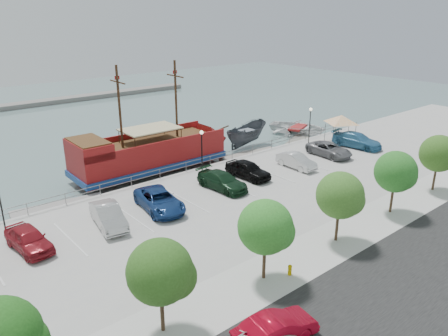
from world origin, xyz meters
TOP-DOWN VIEW (x-y plane):
  - ground at (0.00, 0.00)m, footprint 160.00×160.00m
  - street at (0.00, -16.00)m, footprint 100.00×8.00m
  - sidewalk at (0.00, -10.00)m, footprint 100.00×4.00m
  - seawall_railing at (0.00, 7.80)m, footprint 50.00×0.06m
  - far_shore at (10.00, 55.00)m, footprint 40.00×3.00m
  - pirate_ship at (-0.97, 12.36)m, footprint 18.66×5.43m
  - patrol_boat at (11.21, 12.29)m, footprint 7.45×4.07m
  - speedboat at (20.52, 12.09)m, footprint 8.05×9.17m
  - dock_west at (-13.14, 9.20)m, footprint 7.82×3.19m
  - dock_mid at (9.07, 9.20)m, footprint 7.60×2.96m
  - dock_east at (16.80, 9.20)m, footprint 6.77×4.31m
  - canopy_tent at (19.32, 4.45)m, footprint 5.58×5.58m
  - street_sedan at (-11.31, -14.10)m, footprint 4.51×2.17m
  - fire_hydrant at (-6.60, -10.80)m, footprint 0.25×0.25m
  - lamp_post_mid at (0.00, 6.50)m, footprint 0.36×0.36m
  - lamp_post_right at (16.00, 6.50)m, footprint 0.36×0.36m
  - tree_b at (-14.85, -10.07)m, footprint 3.30×3.20m
  - tree_c at (-7.85, -10.07)m, footprint 3.30×3.20m
  - tree_d at (-0.85, -10.07)m, footprint 3.30×3.20m
  - tree_e at (6.15, -10.07)m, footprint 3.30×3.20m
  - tree_f at (13.15, -10.07)m, footprint 3.30×3.20m
  - parked_car_a at (-17.54, 2.32)m, footprint 2.33×4.76m
  - parked_car_b at (-11.99, 2.08)m, footprint 2.53×5.10m
  - parked_car_c at (-7.62, 2.09)m, footprint 3.40×5.95m
  - parked_car_d at (-1.07, 2.16)m, footprint 2.54×5.37m
  - parked_car_e at (2.56, 2.73)m, footprint 2.24×4.93m
  - parked_car_f at (8.19, 1.64)m, footprint 1.64×4.46m
  - parked_car_g at (13.82, 1.89)m, footprint 2.65×5.35m
  - parked_car_h at (18.94, 1.83)m, footprint 3.08×6.03m

SIDE VIEW (x-z plane):
  - ground at x=0.00m, z-range -1.00..-1.00m
  - dock_east at x=16.80m, z-range -1.00..-0.62m
  - dock_mid at x=9.07m, z-range -1.00..-0.58m
  - dock_west at x=-13.14m, z-range -1.00..-0.57m
  - far_shore at x=10.00m, z-range -1.00..-0.20m
  - speedboat at x=20.52m, z-range -1.00..0.58m
  - street at x=0.00m, z-range -0.01..0.03m
  - sidewalk at x=0.00m, z-range -0.01..0.04m
  - patrol_boat at x=11.21m, z-range -1.00..1.73m
  - fire_hydrant at x=-6.60m, z-range 0.03..0.76m
  - seawall_railing at x=0.00m, z-range 0.03..1.03m
  - street_sedan at x=-11.31m, z-range 0.00..1.43m
  - parked_car_g at x=13.82m, z-range 0.00..1.46m
  - parked_car_f at x=8.19m, z-range 0.00..1.46m
  - parked_car_d at x=-1.07m, z-range 0.00..1.51m
  - parked_car_a at x=-17.54m, z-range 0.00..1.56m
  - parked_car_c at x=-7.62m, z-range 0.00..1.56m
  - parked_car_b at x=-11.99m, z-range 0.00..1.61m
  - parked_car_e at x=2.56m, z-range 0.00..1.64m
  - parked_car_h at x=18.94m, z-range 0.00..1.68m
  - pirate_ship at x=-0.97m, z-range -4.90..6.83m
  - lamp_post_mid at x=0.00m, z-range 0.80..5.08m
  - lamp_post_right at x=16.00m, z-range 0.80..5.08m
  - canopy_tent at x=19.32m, z-range 1.39..5.15m
  - tree_b at x=-14.85m, z-range 0.80..5.80m
  - tree_c at x=-7.85m, z-range 0.80..5.80m
  - tree_d at x=-0.85m, z-range 0.80..5.80m
  - tree_e at x=6.15m, z-range 0.80..5.80m
  - tree_f at x=13.15m, z-range 0.80..5.80m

